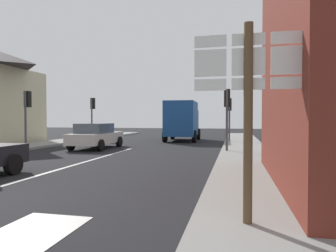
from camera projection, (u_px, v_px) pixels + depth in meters
ground_plane at (118, 152)px, 15.79m from camera, size 80.00×80.00×0.00m
sidewalk_right at (248, 160)px, 12.46m from camera, size 2.44×44.00×0.14m
lane_centre_stripe at (80, 163)px, 11.88m from camera, size 0.16×12.00×0.01m
lane_turn_arrow at (21, 238)px, 4.43m from camera, size 1.20×2.20×0.01m
sedan_far at (96, 136)px, 17.78m from camera, size 1.97×4.20×1.47m
delivery_truck at (182, 120)px, 23.97m from camera, size 2.61×5.06×3.05m
route_sign_post at (248, 102)px, 4.67m from camera, size 1.66×0.14×3.20m
traffic_light_near_right at (227, 106)px, 15.45m from camera, size 0.30×0.49×3.24m
traffic_light_near_left at (27, 106)px, 17.08m from camera, size 0.30×0.49×3.29m
traffic_light_far_left at (93, 109)px, 24.93m from camera, size 0.30×0.49×3.44m
traffic_light_far_right at (229, 110)px, 22.19m from camera, size 0.30×0.49×3.23m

